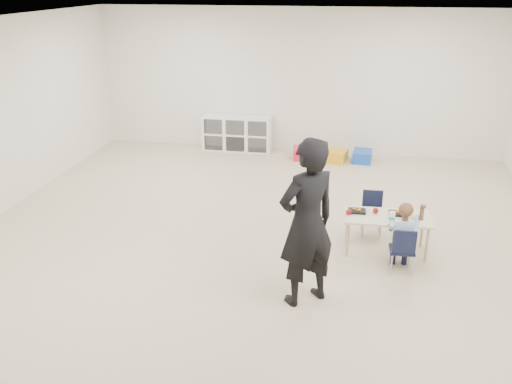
% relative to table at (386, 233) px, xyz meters
% --- Properties ---
extents(room, '(9.00, 9.02, 2.80)m').
position_rel_table_xyz_m(room, '(-1.62, -0.32, 1.15)').
color(room, '#C3B396').
rests_on(room, ground).
extents(table, '(1.11, 0.59, 0.50)m').
position_rel_table_xyz_m(table, '(0.00, 0.00, 0.00)').
color(table, beige).
rests_on(table, ground).
extents(chair_near, '(0.30, 0.28, 0.60)m').
position_rel_table_xyz_m(chair_near, '(0.17, -0.49, 0.05)').
color(chair_near, black).
rests_on(chair_near, ground).
extents(chair_far, '(0.30, 0.28, 0.60)m').
position_rel_table_xyz_m(chair_far, '(-0.17, 0.49, 0.05)').
color(chair_far, black).
rests_on(chair_far, ground).
extents(child, '(0.41, 0.41, 0.94)m').
position_rel_table_xyz_m(child, '(0.17, -0.49, 0.22)').
color(child, '#B2D1F1').
rests_on(child, chair_near).
extents(lunch_tray_near, '(0.23, 0.17, 0.03)m').
position_rel_table_xyz_m(lunch_tray_near, '(0.13, 0.07, 0.26)').
color(lunch_tray_near, black).
rests_on(lunch_tray_near, table).
extents(lunch_tray_far, '(0.23, 0.17, 0.03)m').
position_rel_table_xyz_m(lunch_tray_far, '(-0.38, 0.06, 0.26)').
color(lunch_tray_far, black).
rests_on(lunch_tray_far, table).
extents(milk_carton, '(0.07, 0.07, 0.10)m').
position_rel_table_xyz_m(milk_carton, '(0.05, -0.09, 0.29)').
color(milk_carton, white).
rests_on(milk_carton, table).
extents(bread_roll, '(0.09, 0.09, 0.07)m').
position_rel_table_xyz_m(bread_roll, '(0.28, -0.09, 0.28)').
color(bread_roll, tan).
rests_on(bread_roll, table).
extents(apple_near, '(0.07, 0.07, 0.07)m').
position_rel_table_xyz_m(apple_near, '(-0.15, 0.07, 0.28)').
color(apple_near, maroon).
rests_on(apple_near, table).
extents(apple_far, '(0.07, 0.07, 0.07)m').
position_rel_table_xyz_m(apple_far, '(-0.49, -0.04, 0.28)').
color(apple_far, maroon).
rests_on(apple_far, table).
extents(cubby_shelf, '(1.40, 0.40, 0.70)m').
position_rel_table_xyz_m(cubby_shelf, '(-2.82, 3.96, 0.10)').
color(cubby_shelf, white).
rests_on(cubby_shelf, ground).
extents(adult, '(0.81, 0.78, 1.86)m').
position_rel_table_xyz_m(adult, '(-0.91, -1.32, 0.68)').
color(adult, black).
rests_on(adult, ground).
extents(bin_red, '(0.40, 0.49, 0.22)m').
position_rel_table_xyz_m(bin_red, '(-1.45, 3.64, -0.15)').
color(bin_red, red).
rests_on(bin_red, ground).
extents(bin_yellow, '(0.43, 0.51, 0.22)m').
position_rel_table_xyz_m(bin_yellow, '(-0.78, 3.58, -0.14)').
color(bin_yellow, orange).
rests_on(bin_yellow, ground).
extents(bin_blue, '(0.38, 0.47, 0.22)m').
position_rel_table_xyz_m(bin_blue, '(-0.30, 3.66, -0.15)').
color(bin_blue, '#1748B3').
rests_on(bin_blue, ground).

